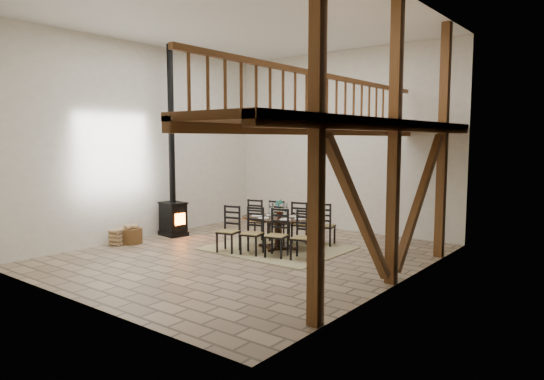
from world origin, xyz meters
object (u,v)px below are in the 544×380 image
Objects in this scene: dining_table at (278,233)px; log_stack at (118,237)px; wood_stove at (173,194)px; log_basket at (131,235)px.

dining_table is 5.95× the size of log_stack.
wood_stove is 11.24× the size of log_stack.
dining_table is 3.70m from log_basket.
dining_table is 3.91m from log_stack.
log_basket reaches higher than log_stack.
dining_table is at bearing 16.48° from wood_stove.
wood_stove is at bearing 174.23° from dining_table.
log_basket is (-3.25, -1.76, -0.17)m from dining_table.
wood_stove is at bearing 84.67° from log_stack.
log_basket is (-0.09, -1.29, -0.91)m from wood_stove.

